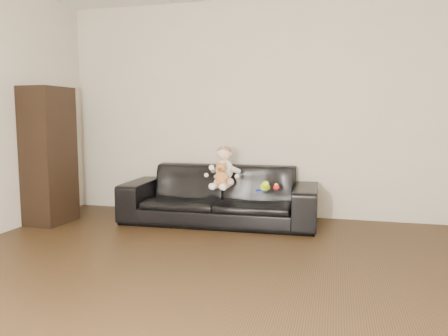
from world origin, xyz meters
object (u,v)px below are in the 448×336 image
(cabinet, at_px, (49,156))
(teddy_bear, at_px, (221,174))
(toy_green, at_px, (265,187))
(baby, at_px, (224,170))
(toy_rattle, at_px, (276,187))
(toy_blue_disc, at_px, (261,191))
(sofa, at_px, (220,195))

(cabinet, xyz_separation_m, teddy_bear, (1.95, 0.24, -0.17))
(cabinet, xyz_separation_m, toy_green, (2.42, 0.25, -0.30))
(cabinet, xyz_separation_m, baby, (1.94, 0.38, -0.14))
(baby, height_order, teddy_bear, baby)
(cabinet, relative_size, toy_rattle, 22.40)
(toy_blue_disc, bearing_deg, cabinet, -174.28)
(toy_green, xyz_separation_m, toy_blue_disc, (-0.04, -0.01, -0.04))
(baby, bearing_deg, toy_blue_disc, -6.53)
(teddy_bear, xyz_separation_m, toy_rattle, (0.58, 0.10, -0.14))
(baby, xyz_separation_m, toy_rattle, (0.59, -0.04, -0.17))
(teddy_bear, distance_m, toy_green, 0.49)
(toy_blue_disc, bearing_deg, teddy_bear, 179.98)
(toy_green, relative_size, toy_blue_disc, 1.24)
(sofa, height_order, toy_blue_disc, sofa)
(teddy_bear, bearing_deg, toy_rattle, 17.92)
(cabinet, relative_size, baby, 3.33)
(baby, bearing_deg, sofa, 134.90)
(toy_rattle, xyz_separation_m, toy_blue_disc, (-0.15, -0.10, -0.03))
(sofa, bearing_deg, baby, -57.98)
(teddy_bear, bearing_deg, cabinet, -165.01)
(cabinet, xyz_separation_m, toy_blue_disc, (2.38, 0.24, -0.34))
(teddy_bear, xyz_separation_m, toy_blue_disc, (0.43, -0.00, -0.17))
(cabinet, relative_size, toy_blue_disc, 14.16)
(cabinet, height_order, toy_rattle, cabinet)
(sofa, xyz_separation_m, cabinet, (-1.86, -0.50, 0.45))
(toy_green, distance_m, toy_blue_disc, 0.06)
(sofa, xyz_separation_m, toy_blue_disc, (0.52, -0.26, 0.11))
(cabinet, distance_m, teddy_bear, 1.97)
(sofa, relative_size, toy_blue_disc, 20.23)
(toy_rattle, height_order, toy_blue_disc, toy_rattle)
(cabinet, height_order, teddy_bear, cabinet)
(sofa, distance_m, teddy_bear, 0.39)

